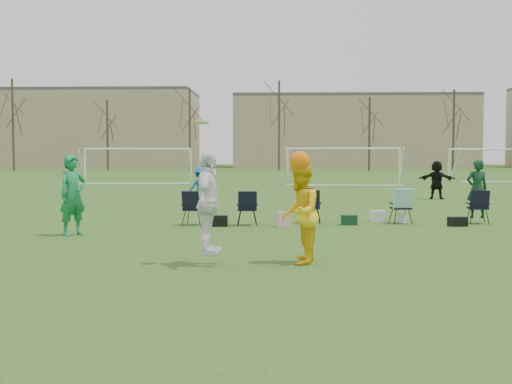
{
  "coord_description": "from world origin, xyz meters",
  "views": [
    {
      "loc": [
        -0.45,
        -10.28,
        1.97
      ],
      "look_at": [
        -0.83,
        2.18,
        1.25
      ],
      "focal_mm": 45.0,
      "sensor_mm": 36.0,
      "label": 1
    }
  ],
  "objects_px": {
    "fielder_blue": "(200,187)",
    "goal_mid": "(343,156)",
    "center_contest": "(261,208)",
    "goal_right": "(496,156)",
    "goal_left": "(138,156)",
    "fielder_black": "(437,180)",
    "fielder_green_near": "(73,195)"
  },
  "relations": [
    {
      "from": "fielder_black",
      "to": "goal_mid",
      "type": "xyz_separation_m",
      "value": [
        -2.75,
        13.47,
        1.06
      ]
    },
    {
      "from": "fielder_green_near",
      "to": "goal_mid",
      "type": "distance_m",
      "value": 28.41
    },
    {
      "from": "fielder_blue",
      "to": "goal_right",
      "type": "relative_size",
      "value": 0.21
    },
    {
      "from": "goal_left",
      "to": "goal_mid",
      "type": "xyz_separation_m",
      "value": [
        14.0,
        -2.0,
        0.0
      ]
    },
    {
      "from": "fielder_green_near",
      "to": "center_contest",
      "type": "height_order",
      "value": "center_contest"
    },
    {
      "from": "center_contest",
      "to": "fielder_black",
      "type": "bearing_deg",
      "value": 66.7
    },
    {
      "from": "fielder_black",
      "to": "goal_mid",
      "type": "height_order",
      "value": "goal_mid"
    },
    {
      "from": "center_contest",
      "to": "goal_mid",
      "type": "relative_size",
      "value": 0.35
    },
    {
      "from": "fielder_blue",
      "to": "goal_left",
      "type": "bearing_deg",
      "value": -95.44
    },
    {
      "from": "center_contest",
      "to": "goal_right",
      "type": "height_order",
      "value": "center_contest"
    },
    {
      "from": "goal_left",
      "to": "center_contest",
      "type": "bearing_deg",
      "value": -79.2
    },
    {
      "from": "center_contest",
      "to": "goal_mid",
      "type": "height_order",
      "value": "center_contest"
    },
    {
      "from": "goal_mid",
      "to": "goal_right",
      "type": "distance_m",
      "value": 13.42
    },
    {
      "from": "goal_right",
      "to": "fielder_green_near",
      "type": "bearing_deg",
      "value": -131.14
    },
    {
      "from": "fielder_green_near",
      "to": "center_contest",
      "type": "distance_m",
      "value": 6.18
    },
    {
      "from": "fielder_black",
      "to": "goal_right",
      "type": "distance_m",
      "value": 21.58
    },
    {
      "from": "center_contest",
      "to": "goal_right",
      "type": "relative_size",
      "value": 0.35
    },
    {
      "from": "fielder_blue",
      "to": "goal_right",
      "type": "height_order",
      "value": "goal_right"
    },
    {
      "from": "fielder_green_near",
      "to": "goal_mid",
      "type": "relative_size",
      "value": 0.27
    },
    {
      "from": "fielder_blue",
      "to": "center_contest",
      "type": "distance_m",
      "value": 12.54
    },
    {
      "from": "fielder_blue",
      "to": "goal_right",
      "type": "distance_m",
      "value": 31.2
    },
    {
      "from": "fielder_green_near",
      "to": "fielder_black",
      "type": "height_order",
      "value": "fielder_green_near"
    },
    {
      "from": "center_contest",
      "to": "goal_left",
      "type": "height_order",
      "value": "center_contest"
    },
    {
      "from": "fielder_green_near",
      "to": "fielder_blue",
      "type": "height_order",
      "value": "fielder_green_near"
    },
    {
      "from": "fielder_blue",
      "to": "goal_mid",
      "type": "distance_m",
      "value": 19.93
    },
    {
      "from": "fielder_green_near",
      "to": "goal_left",
      "type": "distance_m",
      "value": 29.17
    },
    {
      "from": "goal_left",
      "to": "goal_right",
      "type": "relative_size",
      "value": 1.01
    },
    {
      "from": "fielder_green_near",
      "to": "fielder_black",
      "type": "xyz_separation_m",
      "value": [
        12.16,
        13.32,
        -0.13
      ]
    },
    {
      "from": "goal_left",
      "to": "fielder_blue",
      "type": "bearing_deg",
      "value": -76.78
    },
    {
      "from": "fielder_black",
      "to": "goal_left",
      "type": "xyz_separation_m",
      "value": [
        -16.75,
        15.47,
        1.06
      ]
    },
    {
      "from": "fielder_green_near",
      "to": "fielder_blue",
      "type": "xyz_separation_m",
      "value": [
        2.17,
        8.26,
        -0.22
      ]
    },
    {
      "from": "fielder_blue",
      "to": "fielder_black",
      "type": "xyz_separation_m",
      "value": [
        10.0,
        5.06,
        0.09
      ]
    }
  ]
}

